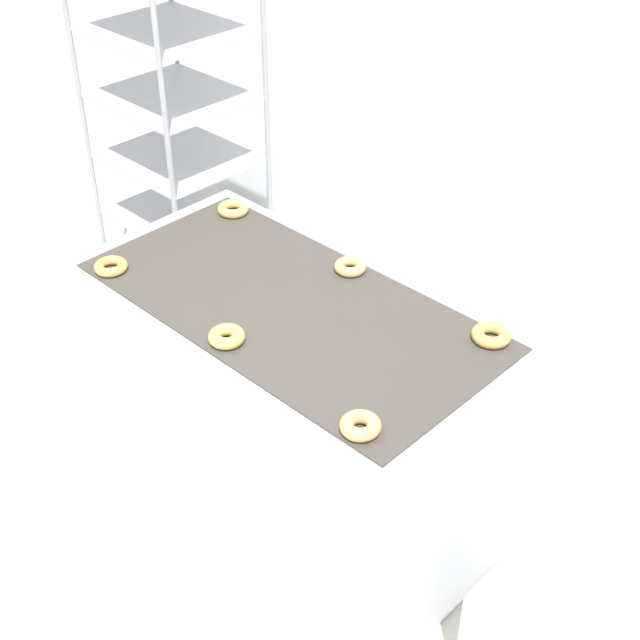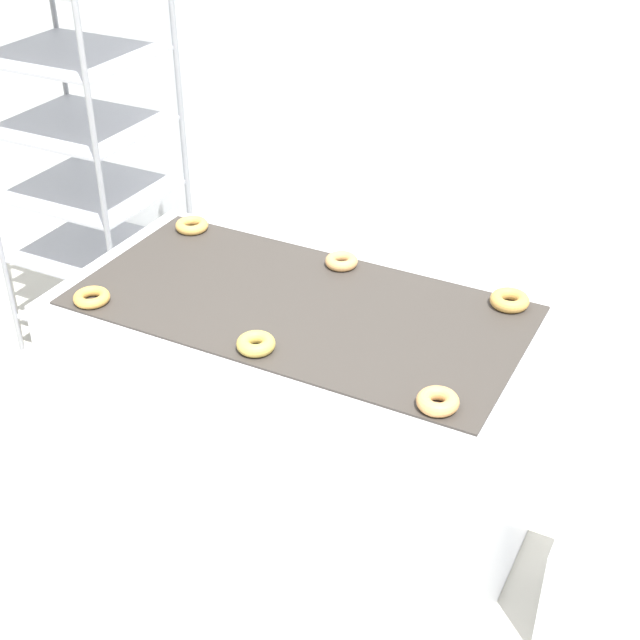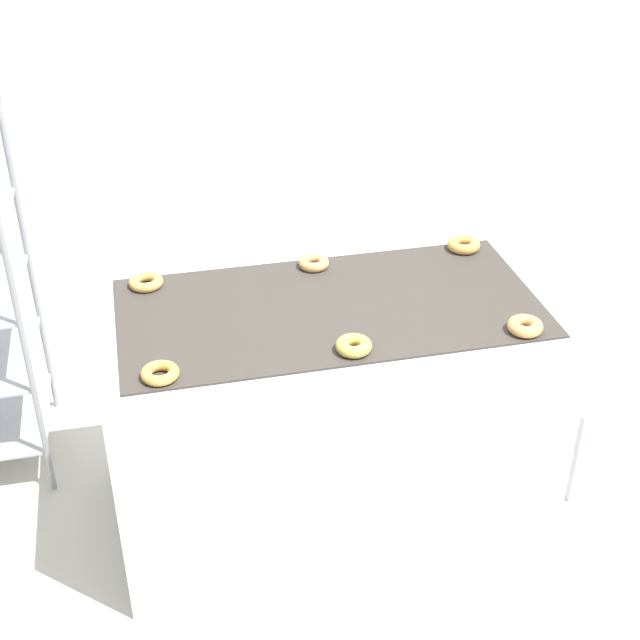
% 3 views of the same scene
% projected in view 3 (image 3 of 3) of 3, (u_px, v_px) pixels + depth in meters
% --- Properties ---
extents(ground_plane, '(14.00, 14.00, 0.00)m').
position_uv_depth(ground_plane, '(373.00, 636.00, 3.04)').
color(ground_plane, beige).
extents(wall_back, '(8.00, 0.05, 2.80)m').
position_uv_depth(wall_back, '(256.00, 57.00, 4.06)').
color(wall_back, silver).
rests_on(wall_back, ground_plane).
extents(fryer_machine, '(1.59, 0.82, 0.92)m').
position_uv_depth(fryer_machine, '(329.00, 412.00, 3.34)').
color(fryer_machine, silver).
rests_on(fryer_machine, ground_plane).
extents(glaze_bin, '(0.32, 0.37, 0.42)m').
position_uv_depth(glaze_bin, '(591.00, 428.00, 3.66)').
color(glaze_bin, silver).
rests_on(glaze_bin, ground_plane).
extents(donut_near_left, '(0.12, 0.12, 0.03)m').
position_uv_depth(donut_near_left, '(160.00, 373.00, 2.73)').
color(donut_near_left, gold).
rests_on(donut_near_left, fryer_machine).
extents(donut_near_center, '(0.12, 0.12, 0.04)m').
position_uv_depth(donut_near_center, '(354.00, 346.00, 2.85)').
color(donut_near_center, gold).
rests_on(donut_near_center, fryer_machine).
extents(donut_near_right, '(0.12, 0.12, 0.04)m').
position_uv_depth(donut_near_right, '(525.00, 326.00, 2.95)').
color(donut_near_right, tan).
rests_on(donut_near_right, fryer_machine).
extents(donut_far_left, '(0.12, 0.12, 0.04)m').
position_uv_depth(donut_far_left, '(146.00, 282.00, 3.21)').
color(donut_far_left, gold).
rests_on(donut_far_left, fryer_machine).
extents(donut_far_center, '(0.11, 0.11, 0.04)m').
position_uv_depth(donut_far_center, '(314.00, 263.00, 3.33)').
color(donut_far_center, tan).
rests_on(donut_far_center, fryer_machine).
extents(donut_far_right, '(0.13, 0.13, 0.04)m').
position_uv_depth(donut_far_right, '(464.00, 245.00, 3.46)').
color(donut_far_right, gold).
rests_on(donut_far_right, fryer_machine).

